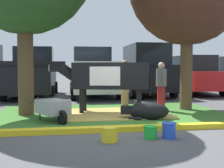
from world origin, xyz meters
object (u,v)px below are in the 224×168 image
(suv_black, at_px, (145,70))
(person_visitor_near, at_px, (125,82))
(cow_holstein, at_px, (107,76))
(wheelbarrow, at_px, (53,107))
(bucket_blue, at_px, (169,130))
(sedan_red, at_px, (194,75))
(calf_lying, at_px, (147,111))
(bucket_green, at_px, (150,132))
(pickup_truck_black, at_px, (33,73))
(person_handler, at_px, (161,85))
(pickup_truck_maroon, at_px, (93,73))
(bucket_yellow, at_px, (109,134))

(suv_black, bearing_deg, person_visitor_near, -115.22)
(cow_holstein, height_order, person_visitor_near, person_visitor_near)
(wheelbarrow, bearing_deg, bucket_blue, -42.89)
(cow_holstein, height_order, sedan_red, sedan_red)
(calf_lying, xyz_separation_m, suv_black, (1.85, 6.72, 1.03))
(bucket_green, distance_m, pickup_truck_black, 9.72)
(person_handler, bearing_deg, pickup_truck_maroon, 107.10)
(bucket_yellow, height_order, bucket_green, bucket_yellow)
(calf_lying, distance_m, bucket_green, 2.12)
(bucket_green, bearing_deg, calf_lying, 75.61)
(bucket_blue, relative_size, pickup_truck_maroon, 0.06)
(person_visitor_near, relative_size, sedan_red, 0.38)
(person_handler, distance_m, sedan_red, 6.57)
(person_visitor_near, xyz_separation_m, pickup_truck_black, (-3.60, 4.39, 0.21))
(wheelbarrow, height_order, bucket_green, wheelbarrow)
(wheelbarrow, bearing_deg, calf_lying, -1.55)
(bucket_blue, bearing_deg, suv_black, 77.19)
(calf_lying, height_order, sedan_red, sedan_red)
(pickup_truck_black, relative_size, pickup_truck_maroon, 1.00)
(bucket_blue, bearing_deg, person_visitor_near, 88.54)
(person_handler, distance_m, person_visitor_near, 1.54)
(person_visitor_near, height_order, bucket_green, person_visitor_near)
(cow_holstein, bearing_deg, bucket_green, -83.86)
(cow_holstein, height_order, bucket_green, cow_holstein)
(cow_holstein, relative_size, pickup_truck_maroon, 0.57)
(pickup_truck_maroon, relative_size, sedan_red, 1.23)
(person_handler, xyz_separation_m, bucket_yellow, (-2.29, -3.69, -0.70))
(pickup_truck_black, xyz_separation_m, sedan_red, (8.19, -0.14, -0.13))
(person_handler, relative_size, suv_black, 0.34)
(person_visitor_near, distance_m, bucket_blue, 4.88)
(person_visitor_near, height_order, bucket_yellow, person_visitor_near)
(wheelbarrow, relative_size, bucket_blue, 4.89)
(cow_holstein, xyz_separation_m, sedan_red, (5.45, 5.67, -0.16))
(pickup_truck_black, relative_size, suv_black, 1.17)
(calf_lying, relative_size, sedan_red, 0.30)
(person_visitor_near, xyz_separation_m, wheelbarrow, (-2.46, -2.66, -0.52))
(person_handler, bearing_deg, pickup_truck_black, 129.09)
(calf_lying, relative_size, bucket_blue, 4.24)
(person_visitor_near, distance_m, sedan_red, 6.26)
(wheelbarrow, xyz_separation_m, pickup_truck_maroon, (1.75, 6.83, 0.73))
(sedan_red, bearing_deg, bucket_yellow, -122.96)
(suv_black, bearing_deg, bucket_green, -105.16)
(pickup_truck_maroon, bearing_deg, bucket_blue, -86.26)
(person_handler, relative_size, wheelbarrow, 1.03)
(calf_lying, distance_m, pickup_truck_black, 8.03)
(pickup_truck_black, xyz_separation_m, pickup_truck_maroon, (2.89, -0.21, 0.00))
(bucket_yellow, height_order, sedan_red, sedan_red)
(person_visitor_near, bearing_deg, person_handler, -51.98)
(wheelbarrow, xyz_separation_m, bucket_yellow, (1.12, -2.24, -0.24))
(bucket_yellow, bearing_deg, bucket_blue, 3.56)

